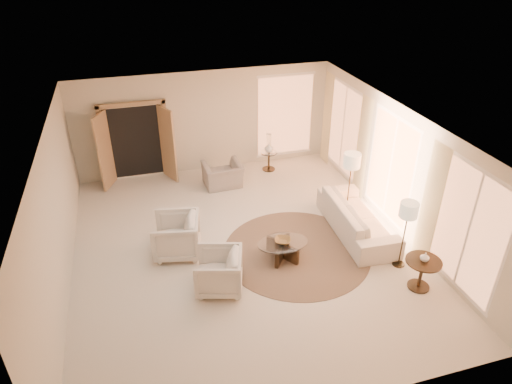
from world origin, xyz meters
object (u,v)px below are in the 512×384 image
object	(u,v)px
floor_lamp_far	(408,213)
coffee_table	(282,248)
end_table	(422,269)
end_vase	(425,257)
sofa	(357,218)
side_table	(269,159)
armchair_right	(219,270)
side_vase	(269,148)
armchair_left	(176,234)
accent_chair	(223,171)
bowl	(283,241)
floor_lamp_near	(352,163)

from	to	relation	value
floor_lamp_far	coffee_table	bearing A→B (deg)	158.29
end_table	end_vase	distance (m)	0.28
sofa	side_table	bearing A→B (deg)	17.92
sofa	armchair_right	bearing A→B (deg)	109.02
floor_lamp_far	side_vase	world-z (taller)	floor_lamp_far
side_vase	end_table	bearing A→B (deg)	-77.26
armchair_right	end_vase	distance (m)	3.82
armchair_left	accent_chair	distance (m)	3.04
armchair_left	armchair_right	xyz separation A→B (m)	(0.61, -1.32, -0.04)
sofa	floor_lamp_far	bearing A→B (deg)	-164.62
sofa	side_vase	world-z (taller)	side_vase
armchair_right	armchair_left	bearing A→B (deg)	-139.26
accent_chair	end_vase	xyz separation A→B (m)	(2.71, -4.97, 0.28)
sofa	end_vase	bearing A→B (deg)	-168.94
armchair_left	side_table	distance (m)	4.39
end_table	bowl	world-z (taller)	end_table
armchair_left	accent_chair	xyz separation A→B (m)	(1.56, 2.61, -0.05)
coffee_table	floor_lamp_near	bearing A→B (deg)	29.76
armchair_left	end_vase	xyz separation A→B (m)	(4.27, -2.36, 0.24)
sofa	accent_chair	size ratio (longest dim) A/B	2.55
accent_chair	coffee_table	world-z (taller)	accent_chair
end_vase	coffee_table	bearing A→B (deg)	144.35
side_table	armchair_left	bearing A→B (deg)	-133.58
side_vase	armchair_left	bearing A→B (deg)	-133.58
sofa	side_vase	xyz separation A→B (m)	(-0.95, 3.51, 0.31)
armchair_right	side_table	xyz separation A→B (m)	(2.41, 4.49, -0.10)
armchair_left	accent_chair	world-z (taller)	armchair_left
sofa	floor_lamp_far	world-z (taller)	floor_lamp_far
floor_lamp_far	floor_lamp_near	bearing A→B (deg)	95.28
side_vase	armchair_right	bearing A→B (deg)	-118.21
side_table	floor_lamp_far	xyz separation A→B (m)	(1.25, -4.83, 0.92)
armchair_left	floor_lamp_near	world-z (taller)	floor_lamp_near
sofa	floor_lamp_far	distance (m)	1.62
armchair_left	side_vase	size ratio (longest dim) A/B	3.63
floor_lamp_near	sofa	bearing A→B (deg)	-98.78
floor_lamp_far	end_vase	bearing A→B (deg)	-90.00
sofa	floor_lamp_near	size ratio (longest dim) A/B	1.56
armchair_left	bowl	bearing A→B (deg)	80.99
end_vase	side_vase	xyz separation A→B (m)	(-1.25, 5.54, -0.03)
end_table	bowl	size ratio (longest dim) A/B	2.05
bowl	coffee_table	bearing A→B (deg)	0.00
armchair_left	end_vase	distance (m)	4.89
coffee_table	side_table	distance (m)	4.07
coffee_table	end_table	size ratio (longest dim) A/B	1.64
accent_chair	end_table	xyz separation A→B (m)	(2.71, -4.97, 0.00)
accent_chair	coffee_table	bearing A→B (deg)	95.76
end_vase	side_table	bearing A→B (deg)	102.74
accent_chair	sofa	bearing A→B (deg)	126.62
end_table	end_vase	xyz separation A→B (m)	(0.00, 0.00, 0.28)
coffee_table	floor_lamp_near	world-z (taller)	floor_lamp_near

